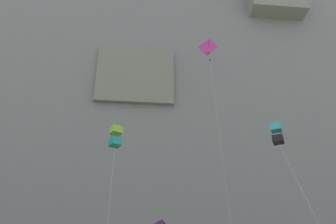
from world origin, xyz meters
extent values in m
cube|color=gray|center=(0.00, 58.91, 34.92)|extent=(180.00, 26.85, 69.83)
cube|color=gray|center=(0.00, 45.85, 33.05)|extent=(10.86, 2.14, 9.17)
cube|color=gray|center=(22.55, 44.91, 48.77)|extent=(9.15, 4.72, 5.36)
cube|color=#8CCC33|center=(-0.77, 23.30, 13.29)|extent=(0.87, 0.87, 0.46)
cube|color=teal|center=(-0.77, 23.30, 12.46)|extent=(0.87, 0.87, 0.46)
cylinder|color=black|center=(-0.48, 23.30, 12.88)|extent=(0.02, 0.02, 1.23)
cylinder|color=black|center=(-1.06, 23.30, 12.88)|extent=(0.02, 0.02, 1.23)
cube|color=#38B2D1|center=(8.70, 20.82, 12.68)|extent=(0.82, 0.82, 0.42)
cube|color=black|center=(8.70, 20.82, 11.91)|extent=(0.82, 0.82, 0.42)
cylinder|color=black|center=(8.97, 20.82, 12.30)|extent=(0.02, 0.02, 1.13)
cylinder|color=black|center=(8.43, 20.82, 12.30)|extent=(0.02, 0.02, 1.13)
cube|color=#CC3399|center=(9.18, 38.37, 33.26)|extent=(2.64, 0.40, 2.61)
cylinder|color=black|center=(9.18, 38.37, 33.26)|extent=(0.17, 0.50, 2.13)
cube|color=black|center=(9.17, 38.37, 32.28)|extent=(0.30, 0.14, 0.16)
cube|color=#CC3399|center=(9.26, 38.37, 31.73)|extent=(0.28, 0.19, 0.16)
cube|color=black|center=(9.25, 38.37, 31.19)|extent=(0.30, 0.16, 0.16)
cylinder|color=silver|center=(9.76, 37.63, 16.53)|extent=(1.18, 1.51, 32.81)
camera|label=1|loc=(0.52, 2.27, 2.82)|focal=39.32mm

